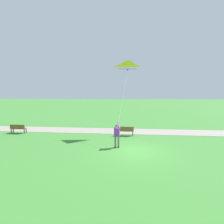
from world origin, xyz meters
TOP-DOWN VIEW (x-y plane):
  - ground_plane at (0.00, 0.00)m, footprint 120.00×120.00m
  - walkway_path at (5.80, 2.00)m, footprint 3.72×32.07m
  - person_kite_flyer at (0.73, 1.29)m, footprint 0.63×0.51m
  - flying_kite at (4.17, 0.40)m, footprint 3.60×1.89m
  - park_bench_near_walkway at (4.06, 0.57)m, footprint 0.50×1.52m
  - park_bench_far_walkway at (4.50, 11.06)m, footprint 0.50×1.52m

SIDE VIEW (x-z plane):
  - ground_plane at x=0.00m, z-range 0.00..0.00m
  - walkway_path at x=5.80m, z-range 0.00..0.02m
  - park_bench_near_walkway at x=4.06m, z-range 0.07..0.95m
  - park_bench_far_walkway at x=4.50m, z-range 0.07..0.95m
  - person_kite_flyer at x=0.73m, z-range 0.13..1.96m
  - flying_kite at x=4.17m, z-range 3.87..8.81m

